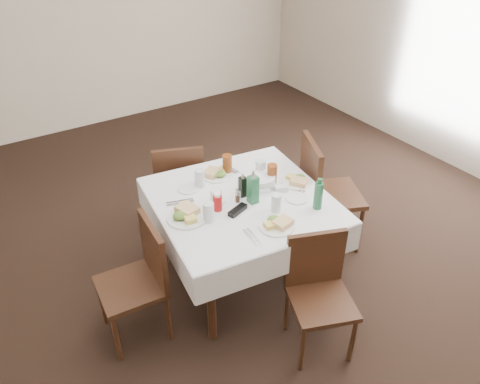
{
  "coord_description": "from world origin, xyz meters",
  "views": [
    {
      "loc": [
        -1.45,
        -2.26,
        2.62
      ],
      "look_at": [
        0.05,
        0.07,
        0.8
      ],
      "focal_mm": 35.0,
      "sensor_mm": 36.0,
      "label": 1
    }
  ],
  "objects": [
    {
      "name": "ground_plane",
      "position": [
        0.0,
        0.0,
        0.0
      ],
      "size": [
        7.0,
        7.0,
        0.0
      ],
      "primitive_type": "plane",
      "color": "black"
    },
    {
      "name": "room_shell",
      "position": [
        0.0,
        0.0,
        1.71
      ],
      "size": [
        6.04,
        7.04,
        2.8
      ],
      "color": "beige",
      "rests_on": "ground"
    },
    {
      "name": "dining_table",
      "position": [
        0.05,
        0.03,
        0.67
      ],
      "size": [
        1.34,
        1.34,
        0.76
      ],
      "color": "black",
      "rests_on": "ground"
    },
    {
      "name": "chair_north",
      "position": [
        -0.05,
        0.85,
        0.5
      ],
      "size": [
        0.54,
        0.54,
        0.88
      ],
      "color": "black",
      "rests_on": "ground"
    },
    {
      "name": "chair_south",
      "position": [
        0.16,
        -0.7,
        0.47
      ],
      "size": [
        0.5,
        0.5,
        0.82
      ],
      "color": "black",
      "rests_on": "ground"
    },
    {
      "name": "chair_east",
      "position": [
        0.86,
        0.07,
        0.55
      ],
      "size": [
        0.61,
        0.61,
        0.97
      ],
      "color": "black",
      "rests_on": "ground"
    },
    {
      "name": "chair_west",
      "position": [
        -0.77,
        -0.01,
        0.49
      ],
      "size": [
        0.44,
        0.44,
        0.86
      ],
      "color": "black",
      "rests_on": "ground"
    },
    {
      "name": "meal_north",
      "position": [
        0.05,
        0.4,
        0.78
      ],
      "size": [
        0.24,
        0.24,
        0.05
      ],
      "color": "white",
      "rests_on": "dining_table"
    },
    {
      "name": "meal_south",
      "position": [
        0.07,
        -0.36,
        0.78
      ],
      "size": [
        0.24,
        0.24,
        0.05
      ],
      "color": "white",
      "rests_on": "dining_table"
    },
    {
      "name": "meal_east",
      "position": [
        0.51,
        -0.01,
        0.78
      ],
      "size": [
        0.23,
        0.23,
        0.05
      ],
      "color": "white",
      "rests_on": "dining_table"
    },
    {
      "name": "meal_west",
      "position": [
        -0.39,
        0.05,
        0.79
      ],
      "size": [
        0.27,
        0.27,
        0.06
      ],
      "color": "white",
      "rests_on": "dining_table"
    },
    {
      "name": "side_plate_a",
      "position": [
        -0.21,
        0.35,
        0.77
      ],
      "size": [
        0.16,
        0.16,
        0.01
      ],
      "color": "white",
      "rests_on": "dining_table"
    },
    {
      "name": "side_plate_b",
      "position": [
        0.37,
        -0.18,
        0.77
      ],
      "size": [
        0.16,
        0.16,
        0.01
      ],
      "color": "white",
      "rests_on": "dining_table"
    },
    {
      "name": "water_n",
      "position": [
        -0.12,
        0.34,
        0.83
      ],
      "size": [
        0.07,
        0.07,
        0.14
      ],
      "color": "silver",
      "rests_on": "dining_table"
    },
    {
      "name": "water_s",
      "position": [
        0.16,
        -0.21,
        0.83
      ],
      "size": [
        0.07,
        0.07,
        0.13
      ],
      "color": "silver",
      "rests_on": "dining_table"
    },
    {
      "name": "water_e",
      "position": [
        0.32,
        0.2,
        0.83
      ],
      "size": [
        0.08,
        0.08,
        0.14
      ],
      "color": "silver",
      "rests_on": "dining_table"
    },
    {
      "name": "water_w",
      "position": [
        -0.27,
        -0.06,
        0.83
      ],
      "size": [
        0.07,
        0.07,
        0.14
      ],
      "color": "silver",
      "rests_on": "dining_table"
    },
    {
      "name": "iced_tea_a",
      "position": [
        0.15,
        0.4,
        0.84
      ],
      "size": [
        0.07,
        0.07,
        0.15
      ],
      "color": "brown",
      "rests_on": "dining_table"
    },
    {
      "name": "iced_tea_b",
      "position": [
        0.35,
        0.09,
        0.84
      ],
      "size": [
        0.07,
        0.07,
        0.15
      ],
      "color": "brown",
      "rests_on": "dining_table"
    },
    {
      "name": "bread_basket",
      "position": [
        0.26,
        0.11,
        0.8
      ],
      "size": [
        0.24,
        0.24,
        0.08
      ],
      "color": "silver",
      "rests_on": "dining_table"
    },
    {
      "name": "oil_cruet_dark",
      "position": [
        0.07,
        0.06,
        0.85
      ],
      "size": [
        0.05,
        0.05,
        0.2
      ],
      "color": "black",
      "rests_on": "dining_table"
    },
    {
      "name": "oil_cruet_green",
      "position": [
        0.09,
        -0.04,
        0.88
      ],
      "size": [
        0.06,
        0.06,
        0.26
      ],
      "color": "#22643D",
      "rests_on": "dining_table"
    },
    {
      "name": "ketchup_bottle",
      "position": [
        -0.16,
        0.01,
        0.82
      ],
      "size": [
        0.06,
        0.06,
        0.13
      ],
      "color": "#AD0F10",
      "rests_on": "dining_table"
    },
    {
      "name": "salt_shaker",
      "position": [
        0.02,
        0.04,
        0.8
      ],
      "size": [
        0.04,
        0.04,
        0.08
      ],
      "color": "white",
      "rests_on": "dining_table"
    },
    {
      "name": "pepper_shaker",
      "position": [
        0.0,
        0.02,
        0.8
      ],
      "size": [
        0.03,
        0.03,
        0.07
      ],
      "color": "#453022",
      "rests_on": "dining_table"
    },
    {
      "name": "coffee_mug",
      "position": [
        -0.12,
        0.11,
        0.81
      ],
      "size": [
        0.13,
        0.13,
        0.1
      ],
      "color": "white",
      "rests_on": "dining_table"
    },
    {
      "name": "sunglasses",
      "position": [
        -0.07,
        -0.09,
        0.78
      ],
      "size": [
        0.16,
        0.1,
        0.03
      ],
      "color": "black",
      "rests_on": "dining_table"
    },
    {
      "name": "green_bottle",
      "position": [
        0.42,
        -0.34,
        0.87
      ],
      "size": [
        0.06,
        0.06,
        0.23
      ],
      "color": "#22643D",
      "rests_on": "dining_table"
    },
    {
      "name": "sugar_caddy",
      "position": [
        0.34,
        -0.04,
        0.79
      ],
      "size": [
        0.1,
        0.08,
        0.05
      ],
      "color": "white",
      "rests_on": "dining_table"
    },
    {
      "name": "cutlery_n",
      "position": [
        0.19,
        0.43,
        0.77
      ],
      "size": [
        0.08,
        0.18,
        0.01
      ],
      "color": "silver",
      "rests_on": "dining_table"
    },
    {
      "name": "cutlery_s",
      "position": [
        -0.13,
        -0.36,
        0.77
      ],
      "size": [
        0.05,
        0.18,
        0.01
      ],
      "color": "silver",
      "rests_on": "dining_table"
    },
    {
      "name": "cutlery_e",
      "position": [
        0.39,
        -0.15,
        0.77
      ],
      "size": [
        0.19,
        0.1,
        0.01
      ],
      "color": "silver",
      "rests_on": "dining_table"
    },
    {
      "name": "cutlery_w",
      "position": [
        -0.34,
        0.22,
        0.77
      ],
      "size": [
        0.2,
        0.1,
        0.01
      ],
      "color": "silver",
      "rests_on": "dining_table"
    }
  ]
}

